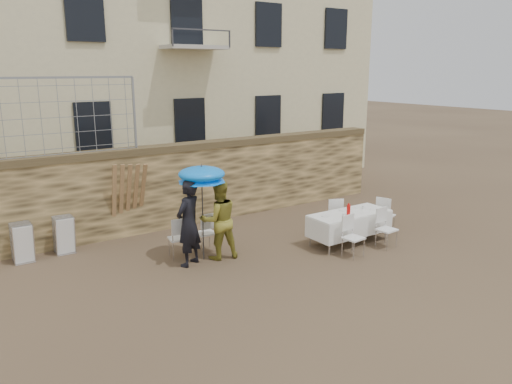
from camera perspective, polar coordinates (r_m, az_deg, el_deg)
ground at (r=10.18m, az=5.13°, el=-10.48°), size 80.00×80.00×0.00m
stone_wall at (r=13.86m, az=-7.85°, el=0.88°), size 13.00×0.50×2.20m
chain_link_fence at (r=12.55m, az=-20.65°, el=8.03°), size 3.20×0.06×1.80m
man_suit at (r=10.87m, az=-7.72°, el=-3.53°), size 0.83×0.74×1.92m
woman_dress at (r=11.22m, az=-4.27°, el=-3.18°), size 0.99×0.83×1.81m
umbrella at (r=10.89m, az=-6.23°, el=1.72°), size 1.06×1.06×2.03m
couple_chair_left at (r=11.49m, az=-8.86°, el=-5.12°), size 0.55×0.55×0.96m
couple_chair_right at (r=11.78m, az=-5.77°, el=-4.53°), size 0.50×0.50×0.96m
banquet_table at (r=12.42m, az=10.67°, el=-2.52°), size 2.10×0.85×0.78m
soda_bottle at (r=12.14m, az=10.53°, el=-2.05°), size 0.09×0.09×0.26m
table_chair_front_left at (r=11.59m, az=11.08°, el=-5.05°), size 0.53×0.53×0.96m
table_chair_front_right at (r=12.36m, az=14.72°, el=-4.05°), size 0.51×0.51×0.96m
table_chair_back at (r=13.18m, az=8.82°, el=-2.63°), size 0.63×0.63×0.96m
table_chair_side at (r=13.54m, az=14.58°, el=-2.47°), size 0.61×0.61×0.96m
chair_stack_left at (r=12.43m, az=-25.30°, el=-4.95°), size 0.46×0.55×0.92m
chair_stack_right at (r=12.57m, az=-21.26°, el=-4.35°), size 0.46×0.47×0.92m
wood_planks at (r=12.89m, az=-14.63°, el=-0.89°), size 0.70×0.20×2.00m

